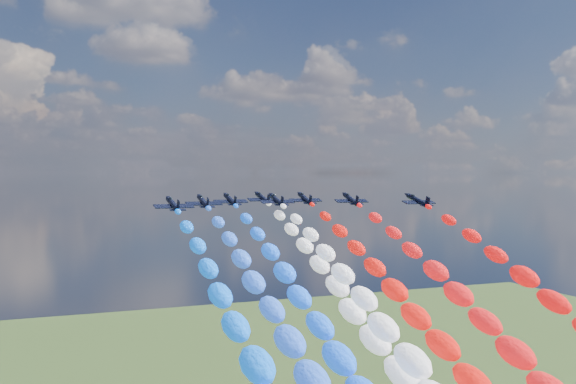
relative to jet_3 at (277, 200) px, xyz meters
name	(u,v)px	position (x,y,z in m)	size (l,w,h in m)	color
jet_0	(173,204)	(-27.42, -12.50, 0.00)	(8.07, 10.83, 2.39)	black
jet_1	(203,202)	(-18.56, -2.83, 0.00)	(8.07, 10.83, 2.39)	black
trail_1	(298,379)	(-18.56, -57.93, -24.01)	(6.05, 107.42, 51.58)	blue
jet_2	(230,200)	(-9.78, 5.50, 0.00)	(8.07, 10.83, 2.39)	black
trail_2	(328,358)	(-9.78, -49.59, -24.01)	(6.05, 107.42, 51.58)	blue
jet_3	(277,200)	(0.00, 0.00, 0.00)	(8.07, 10.83, 2.39)	black
trail_3	(398,361)	(0.00, -55.10, -24.01)	(6.05, 107.42, 51.58)	white
jet_4	(263,198)	(1.21, 13.28, 0.00)	(8.07, 10.83, 2.39)	black
trail_4	(365,341)	(1.21, -41.82, -24.01)	(6.05, 107.42, 51.58)	white
jet_5	(305,199)	(9.75, 5.62, 0.00)	(8.07, 10.83, 2.39)	black
trail_5	(429,347)	(9.75, -49.48, -24.01)	(6.05, 107.42, 51.58)	red
jet_6	(351,199)	(18.35, -2.73, 0.00)	(8.07, 10.83, 2.39)	black
trail_6	(501,354)	(18.35, -57.83, -24.01)	(6.05, 107.42, 51.58)	red
jet_7	(418,201)	(29.50, -15.01, 0.00)	(8.07, 10.83, 2.39)	black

